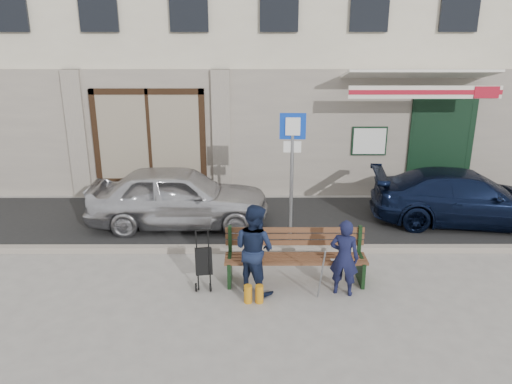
{
  "coord_description": "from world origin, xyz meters",
  "views": [
    {
      "loc": [
        -0.57,
        -7.36,
        4.21
      ],
      "look_at": [
        -0.55,
        1.6,
        1.2
      ],
      "focal_mm": 35.0,
      "sensor_mm": 36.0,
      "label": 1
    }
  ],
  "objects_px": {
    "car_navy": "(465,198)",
    "woman": "(254,249)",
    "parking_sign": "(292,159)",
    "stroller": "(204,263)",
    "bench": "(293,258)",
    "man": "(344,258)",
    "car_silver": "(179,196)"
  },
  "relations": [
    {
      "from": "car_navy",
      "to": "woman",
      "type": "distance_m",
      "value": 5.54
    },
    {
      "from": "car_navy",
      "to": "parking_sign",
      "type": "distance_m",
      "value": 4.28
    },
    {
      "from": "car_navy",
      "to": "stroller",
      "type": "bearing_deg",
      "value": 123.74
    },
    {
      "from": "car_navy",
      "to": "woman",
      "type": "xyz_separation_m",
      "value": [
        -4.66,
        -3.0,
        0.17
      ]
    },
    {
      "from": "stroller",
      "to": "bench",
      "type": "bearing_deg",
      "value": -4.54
    },
    {
      "from": "parking_sign",
      "to": "man",
      "type": "distance_m",
      "value": 2.36
    },
    {
      "from": "bench",
      "to": "woman",
      "type": "relative_size",
      "value": 1.59
    },
    {
      "from": "car_silver",
      "to": "parking_sign",
      "type": "distance_m",
      "value": 2.82
    },
    {
      "from": "car_navy",
      "to": "woman",
      "type": "height_order",
      "value": "woman"
    },
    {
      "from": "car_navy",
      "to": "man",
      "type": "bearing_deg",
      "value": 140.48
    },
    {
      "from": "car_silver",
      "to": "stroller",
      "type": "xyz_separation_m",
      "value": [
        0.8,
        -2.73,
        -0.23
      ]
    },
    {
      "from": "car_navy",
      "to": "bench",
      "type": "distance_m",
      "value": 4.85
    },
    {
      "from": "car_silver",
      "to": "car_navy",
      "type": "distance_m",
      "value": 6.31
    },
    {
      "from": "woman",
      "to": "stroller",
      "type": "relative_size",
      "value": 1.55
    },
    {
      "from": "stroller",
      "to": "car_navy",
      "type": "bearing_deg",
      "value": 18.09
    },
    {
      "from": "bench",
      "to": "woman",
      "type": "bearing_deg",
      "value": -157.37
    },
    {
      "from": "parking_sign",
      "to": "man",
      "type": "bearing_deg",
      "value": -66.73
    },
    {
      "from": "car_silver",
      "to": "man",
      "type": "distance_m",
      "value": 4.31
    },
    {
      "from": "parking_sign",
      "to": "bench",
      "type": "distance_m",
      "value": 2.04
    },
    {
      "from": "car_navy",
      "to": "stroller",
      "type": "distance_m",
      "value": 6.21
    },
    {
      "from": "car_silver",
      "to": "bench",
      "type": "bearing_deg",
      "value": -138.93
    },
    {
      "from": "car_navy",
      "to": "man",
      "type": "height_order",
      "value": "man"
    },
    {
      "from": "bench",
      "to": "man",
      "type": "bearing_deg",
      "value": -25.78
    },
    {
      "from": "woman",
      "to": "stroller",
      "type": "xyz_separation_m",
      "value": [
        -0.85,
        0.15,
        -0.32
      ]
    },
    {
      "from": "car_silver",
      "to": "stroller",
      "type": "distance_m",
      "value": 2.85
    },
    {
      "from": "car_navy",
      "to": "bench",
      "type": "xyz_separation_m",
      "value": [
        -4.01,
        -2.72,
        -0.13
      ]
    },
    {
      "from": "car_navy",
      "to": "parking_sign",
      "type": "bearing_deg",
      "value": 112.95
    },
    {
      "from": "car_silver",
      "to": "stroller",
      "type": "relative_size",
      "value": 3.99
    },
    {
      "from": "parking_sign",
      "to": "stroller",
      "type": "bearing_deg",
      "value": -130.48
    },
    {
      "from": "car_silver",
      "to": "woman",
      "type": "bearing_deg",
      "value": -150.6
    },
    {
      "from": "car_silver",
      "to": "man",
      "type": "xyz_separation_m",
      "value": [
        3.1,
        -2.99,
        -0.02
      ]
    },
    {
      "from": "car_silver",
      "to": "parking_sign",
      "type": "relative_size",
      "value": 1.47
    }
  ]
}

